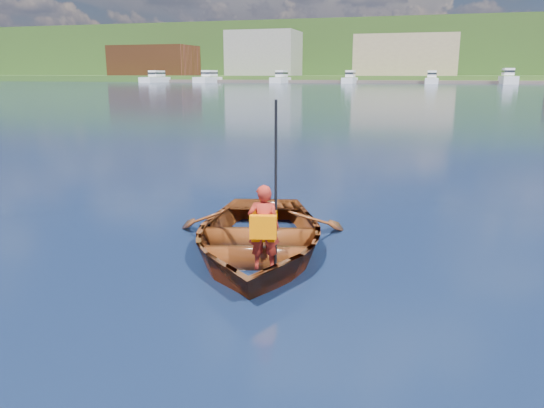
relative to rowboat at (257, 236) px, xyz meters
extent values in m
plane|color=#142846|center=(-0.15, -0.28, -0.26)|extent=(600.00, 600.00, 0.00)
imported|color=brown|center=(0.00, 0.00, 0.00)|extent=(3.68, 4.51, 0.82)
imported|color=#AA261C|center=(0.36, -0.84, 0.40)|extent=(0.46, 0.36, 1.12)
cube|color=#FF7A00|center=(0.39, -0.96, 0.44)|extent=(0.35, 0.18, 0.30)
cube|color=#FF7A00|center=(0.33, -0.72, 0.44)|extent=(0.35, 0.16, 0.30)
cube|color=#FF7A00|center=(0.36, -0.84, 0.26)|extent=(0.34, 0.29, 0.05)
cylinder|color=black|center=(0.47, -0.66, 0.92)|extent=(0.04, 0.04, 2.16)
cube|color=#375321|center=(-0.15, 189.72, 0.74)|extent=(400.00, 80.00, 2.00)
cube|color=#35501F|center=(-0.15, 239.72, 10.74)|extent=(400.00, 100.00, 22.00)
cube|color=#63544C|center=(5.12, 147.72, 0.14)|extent=(160.02, 5.15, 0.80)
cube|color=brown|center=(-90.15, 164.72, 6.74)|extent=(28.00, 16.00, 10.00)
cube|color=gray|center=(-50.15, 164.72, 8.74)|extent=(22.00, 16.00, 14.00)
cube|color=tan|center=(-5.15, 164.72, 7.74)|extent=(30.00, 16.00, 12.00)
cube|color=white|center=(-78.39, 142.72, 0.43)|extent=(3.74, 13.36, 1.74)
cube|color=white|center=(-78.39, 144.06, 2.38)|extent=(2.62, 6.01, 1.80)
cube|color=black|center=(-78.39, 144.06, 2.48)|extent=(2.69, 6.28, 0.50)
cube|color=white|center=(-60.92, 142.72, 0.46)|extent=(3.85, 13.75, 1.80)
cube|color=white|center=(-60.92, 144.09, 2.44)|extent=(2.69, 6.19, 1.80)
cube|color=black|center=(-60.92, 144.09, 2.54)|extent=(2.77, 6.46, 0.50)
cube|color=white|center=(-38.57, 142.72, 0.44)|extent=(3.28, 11.71, 1.75)
cube|color=white|center=(-38.57, 143.89, 2.39)|extent=(2.29, 5.27, 1.80)
cube|color=black|center=(-38.57, 143.89, 2.49)|extent=(2.36, 5.50, 0.50)
cube|color=white|center=(-18.81, 142.72, 0.43)|extent=(3.06, 10.92, 1.71)
cube|color=white|center=(-18.81, 143.81, 2.35)|extent=(2.14, 4.91, 1.80)
cube|color=black|center=(-18.81, 143.81, 2.45)|extent=(2.20, 5.13, 0.50)
cube|color=white|center=(2.86, 142.72, 0.39)|extent=(3.30, 11.79, 1.62)
cube|color=white|center=(2.86, 143.90, 2.26)|extent=(2.31, 5.31, 1.80)
cube|color=black|center=(2.86, 143.90, 2.36)|extent=(2.38, 5.54, 0.50)
cube|color=white|center=(21.54, 142.72, 0.62)|extent=(3.47, 12.38, 2.19)
cube|color=white|center=(21.54, 143.96, 2.83)|extent=(2.43, 5.57, 1.80)
cube|color=black|center=(21.54, 143.96, 2.93)|extent=(2.50, 5.82, 0.50)
cylinder|color=#382314|center=(-25.21, 279.00, 21.42)|extent=(0.80, 0.80, 3.65)
sphere|color=#265D1C|center=(-25.21, 279.00, 26.30)|extent=(6.82, 6.82, 6.82)
cylinder|color=#382314|center=(-74.98, 249.85, 15.17)|extent=(0.80, 0.80, 2.81)
sphere|color=#265D1C|center=(-74.98, 249.85, 18.91)|extent=(5.24, 5.24, 5.24)
cylinder|color=#382314|center=(-28.69, 206.05, 6.71)|extent=(0.80, 0.80, 3.41)
sphere|color=#265D1C|center=(-28.69, 206.05, 11.25)|extent=(6.36, 6.36, 6.36)
cylinder|color=#382314|center=(-133.43, 202.41, 6.19)|extent=(0.80, 0.80, 3.82)
sphere|color=#265D1C|center=(-133.43, 202.41, 11.28)|extent=(7.13, 7.13, 7.13)
cylinder|color=#382314|center=(-114.44, 270.28, 19.47)|extent=(0.80, 0.80, 3.25)
sphere|color=#265D1C|center=(-114.44, 270.28, 23.80)|extent=(6.06, 6.06, 6.06)
cylinder|color=#382314|center=(30.78, 270.99, 20.05)|extent=(0.80, 0.80, 4.11)
sphere|color=#265D1C|center=(30.78, 270.99, 25.53)|extent=(7.67, 7.67, 7.67)
cylinder|color=#382314|center=(36.81, 207.30, 7.25)|extent=(0.80, 0.80, 3.98)
sphere|color=#265D1C|center=(36.81, 207.30, 12.56)|extent=(7.43, 7.43, 7.43)
cylinder|color=#382314|center=(27.01, 264.48, 18.28)|extent=(0.80, 0.80, 3.19)
sphere|color=#265D1C|center=(27.01, 264.48, 22.53)|extent=(5.95, 5.95, 5.95)
camera|label=1|loc=(2.27, -7.06, 2.31)|focal=35.00mm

